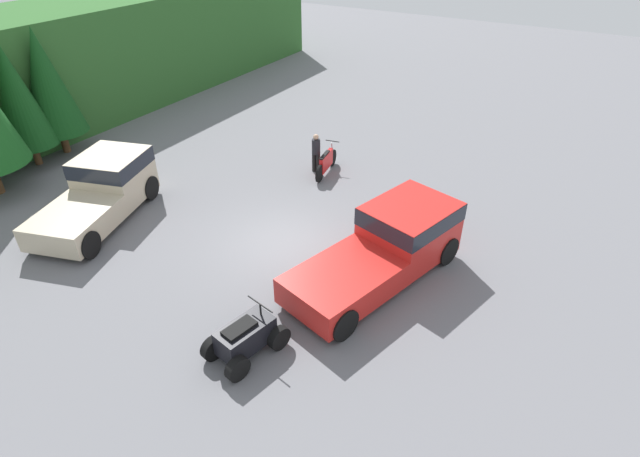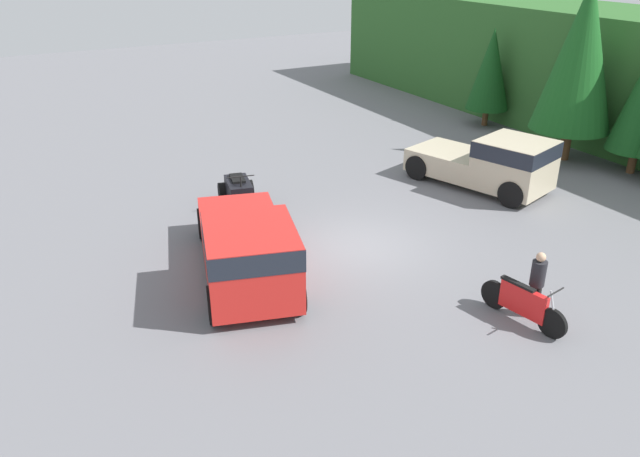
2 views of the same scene
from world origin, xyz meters
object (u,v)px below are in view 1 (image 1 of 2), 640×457
(rider_person, at_px, (316,152))
(pickup_truck_red, at_px, (390,243))
(pickup_truck_second, at_px, (102,188))
(dirt_bike, at_px, (326,163))
(quad_atv, at_px, (246,338))

(rider_person, bearing_deg, pickup_truck_red, -135.70)
(pickup_truck_red, bearing_deg, pickup_truck_second, 117.14)
(dirt_bike, distance_m, rider_person, 0.62)
(pickup_truck_second, height_order, quad_atv, pickup_truck_second)
(pickup_truck_red, height_order, dirt_bike, pickup_truck_red)
(quad_atv, relative_size, rider_person, 1.31)
(pickup_truck_red, distance_m, dirt_bike, 6.87)
(dirt_bike, bearing_deg, rider_person, 90.28)
(rider_person, bearing_deg, pickup_truck_second, 139.66)
(dirt_bike, height_order, quad_atv, quad_atv)
(pickup_truck_second, xyz_separation_m, rider_person, (6.73, -4.87, -0.12))
(pickup_truck_second, height_order, dirt_bike, pickup_truck_second)
(quad_atv, bearing_deg, rider_person, 33.10)
(quad_atv, bearing_deg, pickup_truck_red, -7.06)
(pickup_truck_second, relative_size, rider_person, 3.26)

